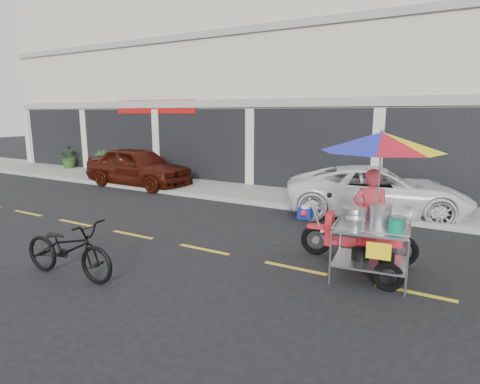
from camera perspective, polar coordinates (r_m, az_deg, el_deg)
The scene contains 9 objects.
ground at distance 7.41m, azimuth 7.84°, elevation -10.70°, with size 90.00×90.00×0.00m, color black.
sidewalk at distance 12.44m, azimuth 17.63°, elevation -1.76°, with size 45.00×3.00×0.15m, color gray.
centerline at distance 7.40m, azimuth 7.84°, elevation -10.67°, with size 42.00×0.10×0.01m, color gold.
maroon_sedan at distance 15.70m, azimuth -14.27°, elevation 3.51°, with size 1.76×4.38×1.49m, color #3B0F07.
white_pickup at distance 11.48m, azimuth 18.88°, elevation 0.12°, with size 2.21×4.80×1.33m, color white.
plant_tall at distance 20.92m, azimuth -23.06°, elevation 4.62°, with size 0.96×0.83×1.07m, color #274E19.
plant_short at distance 18.67m, azimuth -19.26°, elevation 4.14°, with size 0.58×0.58×1.03m, color #274E19.
near_bicycle at distance 7.40m, azimuth -23.23°, elevation -7.41°, with size 0.67×1.92×1.01m, color black.
food_vendor_rig at distance 7.14m, azimuth 18.57°, elevation 1.16°, with size 2.68×2.14×2.52m.
Camera 1 is at (2.58, -6.38, 2.75)m, focal length 30.00 mm.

